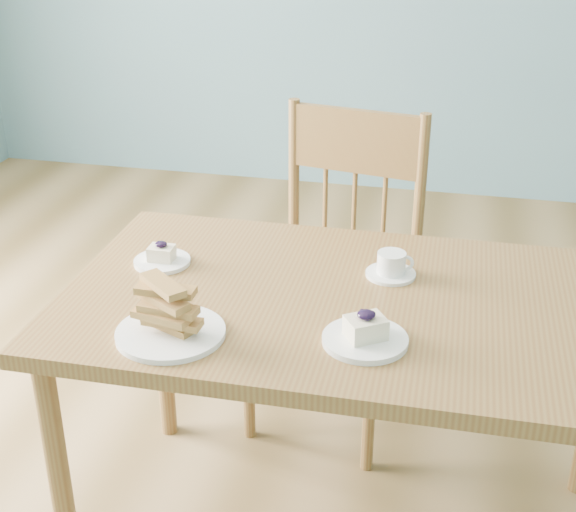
{
  "coord_description": "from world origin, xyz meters",
  "views": [
    {
      "loc": [
        0.32,
        -1.85,
        1.64
      ],
      "look_at": [
        -0.06,
        -0.17,
        0.81
      ],
      "focal_mm": 50.0,
      "sensor_mm": 36.0,
      "label": 1
    }
  ],
  "objects": [
    {
      "name": "biscotti_plate",
      "position": [
        -0.25,
        -0.47,
        0.78
      ],
      "size": [
        0.24,
        0.24,
        0.13
      ],
      "rotation": [
        0.0,
        0.0,
        -0.32
      ],
      "color": "white",
      "rests_on": "dining_table"
    },
    {
      "name": "cheesecake_plate_far",
      "position": [
        -0.4,
        -0.14,
        0.76
      ],
      "size": [
        0.14,
        0.14,
        0.06
      ],
      "rotation": [
        0.0,
        0.0,
        0.02
      ],
      "color": "white",
      "rests_on": "dining_table"
    },
    {
      "name": "room",
      "position": [
        0.0,
        0.0,
        1.35
      ],
      "size": [
        5.01,
        5.01,
        2.71
      ],
      "color": "olive",
      "rests_on": "ground"
    },
    {
      "name": "cheesecake_plate_near",
      "position": [
        0.16,
        -0.4,
        0.76
      ],
      "size": [
        0.18,
        0.18,
        0.08
      ],
      "rotation": [
        0.0,
        0.0,
        0.58
      ],
      "color": "white",
      "rests_on": "dining_table"
    },
    {
      "name": "coffee_cup",
      "position": [
        0.18,
        -0.08,
        0.77
      ],
      "size": [
        0.12,
        0.12,
        0.06
      ],
      "rotation": [
        0.0,
        0.0,
        0.17
      ],
      "color": "white",
      "rests_on": "dining_table"
    },
    {
      "name": "dining_chair",
      "position": [
        -0.03,
        0.35,
        0.51
      ],
      "size": [
        0.53,
        0.51,
        1.01
      ],
      "rotation": [
        0.0,
        0.0,
        -0.18
      ],
      "color": "brown",
      "rests_on": "ground"
    },
    {
      "name": "dining_table",
      "position": [
        0.11,
        -0.22,
        0.67
      ],
      "size": [
        1.39,
        0.8,
        0.74
      ],
      "rotation": [
        0.0,
        0.0,
        0.01
      ],
      "color": "brown",
      "rests_on": "ground"
    }
  ]
}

